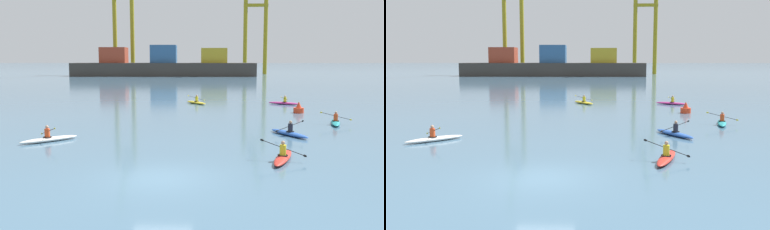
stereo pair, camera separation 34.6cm
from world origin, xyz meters
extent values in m
plane|color=#476B84|center=(0.00, 0.00, 0.00)|extent=(800.00, 800.00, 0.00)
cube|color=#38332D|center=(-8.36, 97.00, 1.76)|extent=(48.83, 8.34, 3.51)
cube|color=#993823|center=(-21.79, 97.00, 5.58)|extent=(6.84, 5.84, 4.13)
cube|color=#2D5684|center=(-8.36, 97.00, 5.87)|extent=(6.84, 5.84, 4.72)
cube|color=#B29323|center=(5.07, 97.00, 5.47)|extent=(6.84, 5.84, 3.92)
cylinder|color=olive|center=(-23.37, 106.81, 13.63)|extent=(1.20, 1.20, 27.25)
cylinder|color=olive|center=(-18.29, 106.81, 13.63)|extent=(1.20, 1.20, 27.25)
cylinder|color=olive|center=(14.90, 111.87, 11.99)|extent=(1.20, 1.20, 23.97)
cylinder|color=olive|center=(20.94, 111.87, 11.99)|extent=(1.20, 1.20, 23.97)
cube|color=olive|center=(17.92, 111.87, 20.38)|extent=(7.24, 0.90, 0.90)
cylinder|color=red|center=(10.21, 20.56, 0.23)|extent=(0.90, 0.90, 0.45)
cone|color=red|center=(10.21, 20.56, 0.73)|extent=(0.50, 0.49, 0.55)
ellipsoid|color=red|center=(5.48, 3.14, 0.13)|extent=(1.74, 3.40, 0.26)
torus|color=black|center=(5.44, 3.05, 0.27)|extent=(0.63, 0.63, 0.05)
cylinder|color=gold|center=(5.44, 3.05, 0.51)|extent=(0.30, 0.30, 0.50)
sphere|color=tan|center=(5.44, 3.05, 0.86)|extent=(0.19, 0.19, 0.19)
cylinder|color=black|center=(5.46, 3.09, 0.61)|extent=(1.91, 0.73, 0.63)
ellipsoid|color=black|center=(4.52, 3.44, 0.91)|extent=(0.21, 0.11, 0.16)
ellipsoid|color=black|center=(6.40, 2.75, 0.31)|extent=(0.21, 0.11, 0.16)
ellipsoid|color=#C13384|center=(10.26, 27.33, 0.13)|extent=(3.22, 2.27, 0.26)
torus|color=black|center=(10.34, 27.27, 0.27)|extent=(0.67, 0.67, 0.05)
cylinder|color=gold|center=(10.34, 27.27, 0.51)|extent=(0.30, 0.30, 0.50)
sphere|color=tan|center=(10.34, 27.27, 0.86)|extent=(0.19, 0.19, 0.19)
cylinder|color=black|center=(10.30, 27.30, 0.61)|extent=(1.09, 1.78, 0.50)
ellipsoid|color=yellow|center=(9.77, 26.42, 0.85)|extent=(0.14, 0.19, 0.15)
ellipsoid|color=yellow|center=(10.83, 28.18, 0.37)|extent=(0.14, 0.19, 0.15)
ellipsoid|color=#2856B2|center=(7.10, 9.57, 0.13)|extent=(2.14, 3.28, 0.26)
torus|color=black|center=(7.15, 9.48, 0.27)|extent=(0.66, 0.66, 0.05)
cylinder|color=#23232D|center=(7.15, 9.48, 0.51)|extent=(0.30, 0.30, 0.50)
sphere|color=tan|center=(7.15, 9.48, 0.86)|extent=(0.19, 0.19, 0.19)
cylinder|color=black|center=(7.13, 9.53, 0.61)|extent=(1.82, 1.01, 0.51)
ellipsoid|color=black|center=(6.23, 9.04, 0.37)|extent=(0.20, 0.13, 0.15)
ellipsoid|color=black|center=(8.03, 10.01, 0.85)|extent=(0.20, 0.13, 0.15)
ellipsoid|color=teal|center=(11.42, 14.15, 0.13)|extent=(1.48, 3.44, 0.26)
torus|color=black|center=(11.39, 14.05, 0.27)|extent=(0.60, 0.60, 0.05)
cylinder|color=#DB471E|center=(11.39, 14.05, 0.51)|extent=(0.30, 0.30, 0.50)
sphere|color=tan|center=(11.39, 14.05, 0.86)|extent=(0.19, 0.19, 0.19)
cylinder|color=black|center=(11.40, 14.10, 0.61)|extent=(1.99, 0.58, 0.49)
ellipsoid|color=yellow|center=(10.41, 14.38, 0.84)|extent=(0.20, 0.09, 0.15)
ellipsoid|color=yellow|center=(12.39, 13.83, 0.38)|extent=(0.20, 0.09, 0.15)
ellipsoid|color=silver|center=(-7.15, 7.38, 0.13)|extent=(2.94, 2.70, 0.26)
torus|color=black|center=(-7.23, 7.32, 0.27)|extent=(0.69, 0.69, 0.05)
cylinder|color=#DB471E|center=(-7.23, 7.32, 0.51)|extent=(0.30, 0.30, 0.50)
sphere|color=tan|center=(-7.23, 7.32, 0.86)|extent=(0.19, 0.19, 0.19)
cylinder|color=black|center=(-7.19, 7.35, 0.61)|extent=(1.37, 1.54, 0.61)
ellipsoid|color=yellow|center=(-7.86, 8.11, 0.32)|extent=(0.16, 0.18, 0.16)
ellipsoid|color=yellow|center=(-6.52, 6.59, 0.90)|extent=(0.16, 0.18, 0.16)
ellipsoid|color=yellow|center=(1.11, 27.79, 0.13)|extent=(2.40, 3.15, 0.26)
torus|color=black|center=(1.16, 27.71, 0.27)|extent=(0.68, 0.68, 0.05)
cylinder|color=gold|center=(1.16, 27.71, 0.51)|extent=(0.30, 0.30, 0.50)
sphere|color=tan|center=(1.16, 27.71, 0.86)|extent=(0.19, 0.19, 0.19)
cylinder|color=black|center=(1.14, 27.75, 0.61)|extent=(1.70, 1.17, 0.62)
ellipsoid|color=yellow|center=(0.30, 27.18, 0.90)|extent=(0.19, 0.15, 0.16)
ellipsoid|color=yellow|center=(1.97, 28.32, 0.32)|extent=(0.19, 0.15, 0.16)
camera|label=1|loc=(1.60, -16.22, 4.77)|focal=39.25mm
camera|label=2|loc=(1.94, -16.21, 4.77)|focal=39.25mm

